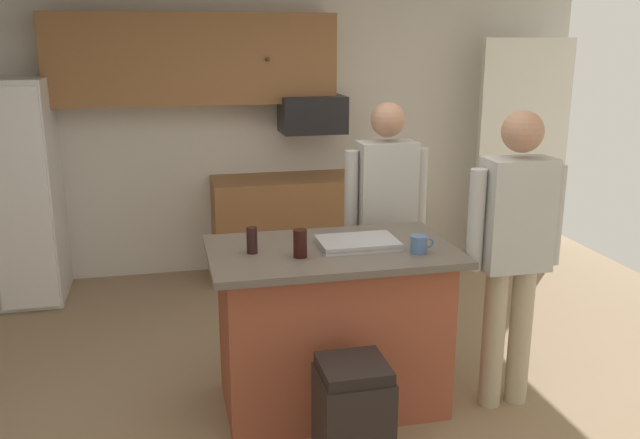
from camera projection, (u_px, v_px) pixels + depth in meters
floor at (304, 421)px, 3.85m from camera, size 7.04×7.04×0.00m
back_wall at (241, 129)px, 6.15m from camera, size 6.40×0.10×2.60m
french_door_window_panel at (522, 147)px, 6.39m from camera, size 0.90×0.06×2.00m
cabinet_run_upper at (193, 59)px, 5.71m from camera, size 2.40×0.38×0.75m
cabinet_run_lower at (313, 225)px, 6.20m from camera, size 1.80×0.63×0.90m
microwave_over_range at (312, 114)px, 5.96m from camera, size 0.56×0.40×0.32m
kitchen_island at (332, 326)px, 3.94m from camera, size 1.38×0.84×0.96m
person_guest_right at (386, 210)px, 4.54m from camera, size 0.57×0.22×1.70m
person_host_foreground at (514, 241)px, 3.80m from camera, size 0.57×0.23×1.73m
mug_ceramic_white at (419, 244)px, 3.71m from camera, size 0.13×0.09×0.10m
glass_stout_tall at (301, 243)px, 3.64m from camera, size 0.08×0.08×0.15m
glass_pilsner at (252, 240)px, 3.71m from camera, size 0.06×0.06×0.15m
serving_tray at (358, 243)px, 3.84m from camera, size 0.44×0.30×0.04m
trash_bin at (353, 420)px, 3.31m from camera, size 0.34×0.34×0.61m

